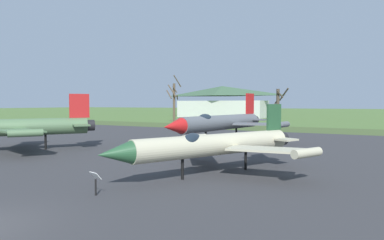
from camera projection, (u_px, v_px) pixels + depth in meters
asphalt_apron at (198, 159)px, 25.41m from camera, size 78.52×54.02×0.05m
grass_verge_strip at (293, 129)px, 54.46m from camera, size 138.52×12.00×0.06m
jet_fighter_front_left at (213, 144)px, 19.54m from camera, size 9.77×12.14×4.10m
info_placard_front_left at (96, 181)px, 15.14m from camera, size 0.58×0.40×1.11m
jet_fighter_front_right at (220, 122)px, 34.77m from camera, size 11.98×16.29×5.32m
info_placard_front_right at (167, 145)px, 28.36m from camera, size 0.63×0.30×1.07m
jet_fighter_rear_center at (7, 127)px, 28.95m from camera, size 11.00×13.29×5.04m
bare_tree_far_left at (174, 100)px, 76.26m from camera, size 3.30×2.94×10.41m
bare_tree_left_of_center at (278, 106)px, 63.14m from camera, size 3.26×3.04×7.06m
visitor_building at (222, 102)px, 104.40m from camera, size 27.81×10.11×9.53m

